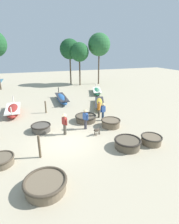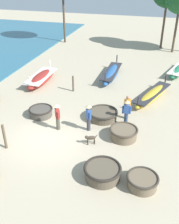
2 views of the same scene
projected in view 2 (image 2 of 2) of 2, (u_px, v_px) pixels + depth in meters
name	position (u px, v px, depth m)	size (l,w,h in m)	color
ground_plane	(49.00, 138.00, 14.64)	(80.00, 80.00, 0.00)	tan
coracle_far_left	(103.00, 172.00, 11.83)	(1.73, 1.73, 0.61)	brown
coracle_weathered	(41.00, 112.00, 16.67)	(1.52, 1.52, 0.54)	#4C473F
coracle_beside_post	(103.00, 114.00, 16.35)	(1.88, 1.88, 0.57)	brown
coracle_front_left	(142.00, 181.00, 11.36)	(1.41, 1.41, 0.57)	brown
coracle_tilted	(124.00, 133.00, 14.51)	(1.59, 1.59, 0.63)	brown
long_boat_blue_hull	(111.00, 74.00, 22.17)	(1.05, 4.91, 1.30)	#285693
long_boat_white_hull	(41.00, 78.00, 21.28)	(1.40, 4.28, 1.29)	maroon
long_boat_ochre_hull	(152.00, 95.00, 18.71)	(2.57, 4.85, 1.09)	gold
fisherman_standing_right	(89.00, 116.00, 14.91)	(0.38, 0.45, 1.67)	#383842
fisherman_crouching	(127.00, 111.00, 15.40)	(0.52, 0.36, 1.67)	#2D425B
fisherman_by_coracle	(127.00, 107.00, 16.12)	(0.39, 0.41, 1.57)	#4C473D
fisherman_standing_left	(57.00, 115.00, 14.99)	(0.37, 0.45, 1.67)	#4C473D
dog	(90.00, 138.00, 14.02)	(0.64, 0.40, 0.55)	#3D3328
mooring_post_shoreline	(4.00, 137.00, 13.55)	(0.14, 0.14, 1.43)	brown
mooring_post_inland	(73.00, 84.00, 19.72)	(0.14, 0.14, 1.23)	brown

